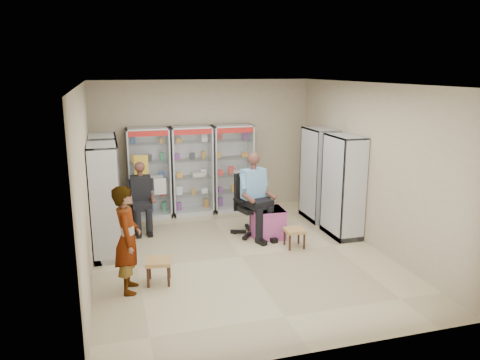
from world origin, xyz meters
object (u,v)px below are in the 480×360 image
object	(u,v)px
office_chair	(252,205)
woven_stool_b	(159,271)
cabinet_back_right	(233,168)
cabinet_left_near	(106,201)
cabinet_back_left	(149,173)
pink_trunk	(268,223)
seated_shopkeeper	(253,197)
cabinet_right_near	(343,186)
cabinet_left_far	(105,186)
wooden_chair	(141,207)
standing_man	(127,239)
woven_stool_a	(294,238)
cabinet_right_far	(319,174)
cabinet_back_mid	(192,171)

from	to	relation	value
office_chair	woven_stool_b	size ratio (longest dim) A/B	3.22
cabinet_back_right	cabinet_left_near	size ratio (longest dim) A/B	1.00
cabinet_back_left	pink_trunk	world-z (taller)	cabinet_back_left
seated_shopkeeper	pink_trunk	bearing A→B (deg)	-51.61
cabinet_right_near	woven_stool_b	distance (m)	3.99
cabinet_left_far	cabinet_right_near	bearing A→B (deg)	73.75
cabinet_back_left	wooden_chair	bearing A→B (deg)	-108.90
standing_man	woven_stool_a	bearing A→B (deg)	-66.82
cabinet_left_far	wooden_chair	xyz separation A→B (m)	(0.68, 0.20, -0.53)
cabinet_right_near	wooden_chair	bearing A→B (deg)	68.36
cabinet_back_left	cabinet_right_near	size ratio (longest dim) A/B	1.00
cabinet_right_far	cabinet_left_near	distance (m)	4.55
cabinet_back_mid	woven_stool_a	world-z (taller)	cabinet_back_mid
cabinet_right_far	pink_trunk	distance (m)	1.80
cabinet_back_mid	cabinet_left_far	distance (m)	2.10
cabinet_right_far	cabinet_left_near	bearing A→B (deg)	101.41
cabinet_back_mid	cabinet_right_far	size ratio (longest dim) A/B	1.00
office_chair	seated_shopkeeper	bearing A→B (deg)	-105.66
woven_stool_a	cabinet_back_mid	bearing A→B (deg)	119.15
cabinet_back_mid	woven_stool_a	size ratio (longest dim) A/B	5.67
wooden_chair	standing_man	xyz separation A→B (m)	(-0.40, -2.79, 0.34)
cabinet_back_mid	woven_stool_a	distance (m)	3.06
cabinet_back_left	standing_man	size ratio (longest dim) A/B	1.23
cabinet_left_far	office_chair	xyz separation A→B (m)	(2.76, -0.77, -0.38)
cabinet_left_near	woven_stool_b	distance (m)	1.73
cabinet_back_mid	woven_stool_b	distance (m)	3.66
woven_stool_b	cabinet_right_far	bearing A→B (deg)	31.08
cabinet_right_near	pink_trunk	distance (m)	1.64
seated_shopkeeper	cabinet_left_far	bearing A→B (deg)	147.80
pink_trunk	woven_stool_a	bearing A→B (deg)	-64.85
woven_stool_b	cabinet_back_left	bearing A→B (deg)	86.56
woven_stool_a	woven_stool_b	xyz separation A→B (m)	(-2.59, -0.80, 0.02)
pink_trunk	woven_stool_b	size ratio (longest dim) A/B	1.56
cabinet_right_near	cabinet_left_far	xyz separation A→B (m)	(-4.46, 1.30, 0.00)
cabinet_left_far	cabinet_left_near	bearing A→B (deg)	-0.00
cabinet_right_far	woven_stool_a	xyz separation A→B (m)	(-1.14, -1.45, -0.82)
cabinet_back_mid	office_chair	distance (m)	1.95
cabinet_back_right	wooden_chair	bearing A→B (deg)	-161.25
seated_shopkeeper	pink_trunk	size ratio (longest dim) A/B	2.63
cabinet_back_left	wooden_chair	size ratio (longest dim) A/B	2.13
standing_man	cabinet_back_mid	bearing A→B (deg)	-18.53
pink_trunk	standing_man	distance (m)	3.20
cabinet_left_near	cabinet_back_right	bearing A→B (deg)	125.65
cabinet_back_right	woven_stool_a	world-z (taller)	cabinet_back_right
woven_stool_b	wooden_chair	bearing A→B (deg)	91.01
cabinet_back_mid	cabinet_back_right	bearing A→B (deg)	0.00
cabinet_left_near	seated_shopkeeper	size ratio (longest dim) A/B	1.28
woven_stool_a	office_chair	bearing A→B (deg)	122.45
pink_trunk	cabinet_left_near	bearing A→B (deg)	-178.20
cabinet_right_near	wooden_chair	world-z (taller)	cabinet_right_near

